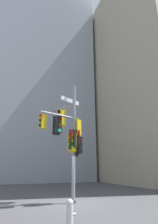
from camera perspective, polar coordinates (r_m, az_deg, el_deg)
ground at (r=11.09m, az=-1.85°, el=-26.87°), size 120.00×120.00×0.00m
building_mid_block at (r=42.54m, az=-12.24°, el=19.34°), size 17.29×17.29×54.26m
signal_pole_assembly at (r=11.33m, az=-3.86°, el=-6.39°), size 2.77×3.36×7.10m
fire_hydrant at (r=6.75m, az=-2.90°, el=-29.08°), size 0.33×0.23×0.83m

